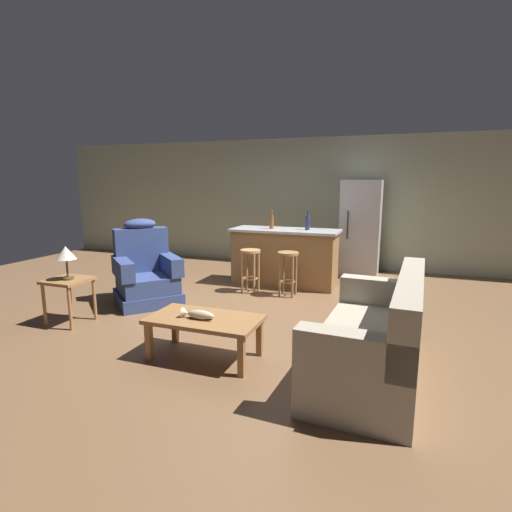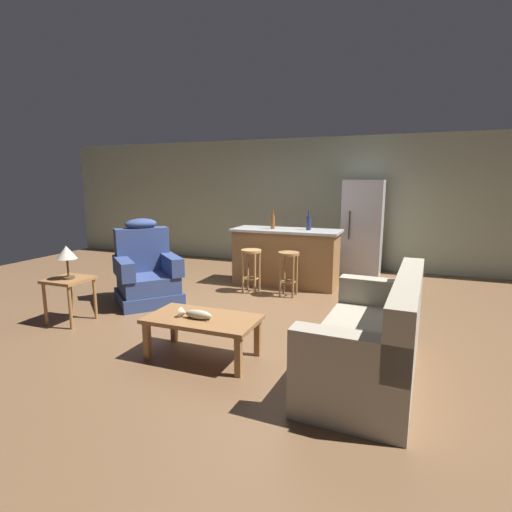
{
  "view_description": "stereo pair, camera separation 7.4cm",
  "coord_description": "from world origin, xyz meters",
  "px_view_note": "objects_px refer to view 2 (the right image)",
  "views": [
    {
      "loc": [
        1.85,
        -5.02,
        1.73
      ],
      "look_at": [
        0.02,
        -0.1,
        0.75
      ],
      "focal_mm": 28.0,
      "sensor_mm": 36.0,
      "label": 1
    },
    {
      "loc": [
        1.92,
        -4.99,
        1.73
      ],
      "look_at": [
        0.02,
        -0.1,
        0.75
      ],
      "focal_mm": 28.0,
      "sensor_mm": 36.0,
      "label": 2
    }
  ],
  "objects_px": {
    "couch": "(374,340)",
    "table_lamp": "(67,254)",
    "bar_stool_left": "(251,263)",
    "refrigerator": "(362,228)",
    "bottle_short_amber": "(309,223)",
    "fish_figurine": "(195,314)",
    "end_table": "(69,286)",
    "bottle_tall_green": "(273,222)",
    "coffee_table": "(203,323)",
    "kitchen_island": "(286,257)",
    "recliner_near_lamp": "(147,273)",
    "bar_stool_right": "(289,266)"
  },
  "relations": [
    {
      "from": "end_table",
      "to": "bar_stool_right",
      "type": "height_order",
      "value": "bar_stool_right"
    },
    {
      "from": "kitchen_island",
      "to": "bar_stool_left",
      "type": "distance_m",
      "value": 0.73
    },
    {
      "from": "fish_figurine",
      "to": "bottle_tall_green",
      "type": "xyz_separation_m",
      "value": [
        -0.26,
        3.09,
        0.61
      ]
    },
    {
      "from": "recliner_near_lamp",
      "to": "bar_stool_right",
      "type": "bearing_deg",
      "value": 70.71
    },
    {
      "from": "recliner_near_lamp",
      "to": "bar_stool_left",
      "type": "height_order",
      "value": "recliner_near_lamp"
    },
    {
      "from": "fish_figurine",
      "to": "bar_stool_left",
      "type": "distance_m",
      "value": 2.51
    },
    {
      "from": "bar_stool_right",
      "to": "bottle_tall_green",
      "type": "bearing_deg",
      "value": 127.33
    },
    {
      "from": "table_lamp",
      "to": "bar_stool_left",
      "type": "relative_size",
      "value": 0.6
    },
    {
      "from": "fish_figurine",
      "to": "kitchen_island",
      "type": "xyz_separation_m",
      "value": [
        -0.03,
        3.1,
        0.02
      ]
    },
    {
      "from": "couch",
      "to": "bottle_tall_green",
      "type": "relative_size",
      "value": 6.1
    },
    {
      "from": "recliner_near_lamp",
      "to": "end_table",
      "type": "bearing_deg",
      "value": -67.2
    },
    {
      "from": "recliner_near_lamp",
      "to": "bottle_tall_green",
      "type": "xyz_separation_m",
      "value": [
        1.37,
        1.64,
        0.65
      ]
    },
    {
      "from": "refrigerator",
      "to": "bottle_tall_green",
      "type": "relative_size",
      "value": 5.55
    },
    {
      "from": "bottle_tall_green",
      "to": "bottle_short_amber",
      "type": "height_order",
      "value": "bottle_short_amber"
    },
    {
      "from": "coffee_table",
      "to": "refrigerator",
      "type": "bearing_deg",
      "value": 76.36
    },
    {
      "from": "refrigerator",
      "to": "bottle_short_amber",
      "type": "distance_m",
      "value": 1.4
    },
    {
      "from": "recliner_near_lamp",
      "to": "bottle_short_amber",
      "type": "bearing_deg",
      "value": 81.83
    },
    {
      "from": "end_table",
      "to": "refrigerator",
      "type": "height_order",
      "value": "refrigerator"
    },
    {
      "from": "coffee_table",
      "to": "bar_stool_left",
      "type": "bearing_deg",
      "value": 100.59
    },
    {
      "from": "recliner_near_lamp",
      "to": "end_table",
      "type": "relative_size",
      "value": 2.14
    },
    {
      "from": "couch",
      "to": "bar_stool_left",
      "type": "distance_m",
      "value": 3.02
    },
    {
      "from": "end_table",
      "to": "bar_stool_left",
      "type": "distance_m",
      "value": 2.63
    },
    {
      "from": "end_table",
      "to": "table_lamp",
      "type": "bearing_deg",
      "value": -39.99
    },
    {
      "from": "recliner_near_lamp",
      "to": "bar_stool_right",
      "type": "xyz_separation_m",
      "value": [
        1.84,
        1.03,
        0.05
      ]
    },
    {
      "from": "kitchen_island",
      "to": "coffee_table",
      "type": "bearing_deg",
      "value": -88.6
    },
    {
      "from": "coffee_table",
      "to": "fish_figurine",
      "type": "distance_m",
      "value": 0.12
    },
    {
      "from": "kitchen_island",
      "to": "refrigerator",
      "type": "bearing_deg",
      "value": 47.39
    },
    {
      "from": "bottle_short_amber",
      "to": "bar_stool_left",
      "type": "bearing_deg",
      "value": -139.17
    },
    {
      "from": "fish_figurine",
      "to": "end_table",
      "type": "relative_size",
      "value": 0.61
    },
    {
      "from": "fish_figurine",
      "to": "kitchen_island",
      "type": "relative_size",
      "value": 0.19
    },
    {
      "from": "table_lamp",
      "to": "coffee_table",
      "type": "bearing_deg",
      "value": -8.35
    },
    {
      "from": "couch",
      "to": "bar_stool_right",
      "type": "xyz_separation_m",
      "value": [
        -1.45,
        2.2,
        0.13
      ]
    },
    {
      "from": "kitchen_island",
      "to": "bar_stool_right",
      "type": "xyz_separation_m",
      "value": [
        0.24,
        -0.63,
        -0.01
      ]
    },
    {
      "from": "bar_stool_left",
      "to": "bottle_short_amber",
      "type": "relative_size",
      "value": 2.13
    },
    {
      "from": "fish_figurine",
      "to": "bar_stool_right",
      "type": "distance_m",
      "value": 2.48
    },
    {
      "from": "refrigerator",
      "to": "bottle_short_amber",
      "type": "bearing_deg",
      "value": -121.71
    },
    {
      "from": "refrigerator",
      "to": "kitchen_island",
      "type": "bearing_deg",
      "value": -132.61
    },
    {
      "from": "fish_figurine",
      "to": "bottle_short_amber",
      "type": "height_order",
      "value": "bottle_short_amber"
    },
    {
      "from": "coffee_table",
      "to": "bottle_tall_green",
      "type": "relative_size",
      "value": 3.47
    },
    {
      "from": "couch",
      "to": "table_lamp",
      "type": "relative_size",
      "value": 4.72
    },
    {
      "from": "kitchen_island",
      "to": "bottle_short_amber",
      "type": "xyz_separation_m",
      "value": [
        0.37,
        0.02,
        0.59
      ]
    },
    {
      "from": "table_lamp",
      "to": "bottle_short_amber",
      "type": "bearing_deg",
      "value": 50.17
    },
    {
      "from": "bar_stool_left",
      "to": "refrigerator",
      "type": "bearing_deg",
      "value": 51.02
    },
    {
      "from": "refrigerator",
      "to": "bottle_tall_green",
      "type": "distance_m",
      "value": 1.82
    },
    {
      "from": "couch",
      "to": "table_lamp",
      "type": "distance_m",
      "value": 3.66
    },
    {
      "from": "table_lamp",
      "to": "bottle_tall_green",
      "type": "distance_m",
      "value": 3.23
    },
    {
      "from": "bar_stool_left",
      "to": "bottle_short_amber",
      "type": "bearing_deg",
      "value": 40.83
    },
    {
      "from": "coffee_table",
      "to": "bottle_tall_green",
      "type": "distance_m",
      "value": 3.13
    },
    {
      "from": "coffee_table",
      "to": "recliner_near_lamp",
      "type": "xyz_separation_m",
      "value": [
        -1.68,
        1.38,
        0.06
      ]
    },
    {
      "from": "couch",
      "to": "recliner_near_lamp",
      "type": "height_order",
      "value": "recliner_near_lamp"
    }
  ]
}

